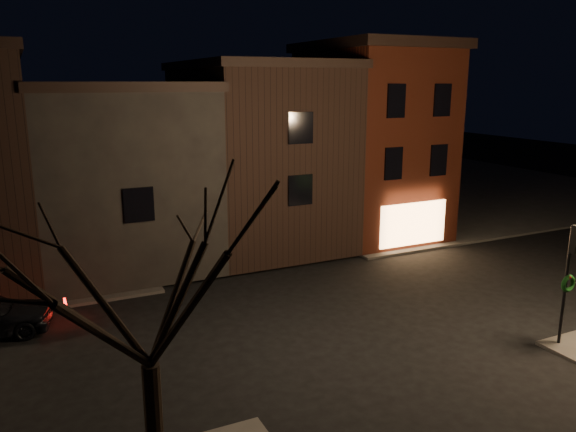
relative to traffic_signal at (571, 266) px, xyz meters
name	(u,v)px	position (x,y,z in m)	size (l,w,h in m)	color
ground	(330,316)	(-5.60, 5.51, -2.81)	(120.00, 120.00, 0.00)	black
sidewalk_far_right	(419,185)	(14.40, 25.51, -2.75)	(30.00, 30.00, 0.12)	#2D2B28
corner_building	(372,139)	(2.40, 14.98, 2.59)	(6.50, 8.50, 10.50)	#4A190D
row_building_a	(257,153)	(-4.10, 16.01, 2.03)	(7.30, 10.30, 9.40)	black
row_building_b	(117,172)	(-11.35, 16.01, 1.53)	(7.80, 10.30, 8.40)	black
traffic_signal	(571,266)	(0.00, 0.00, 0.00)	(0.58, 0.38, 4.05)	black
bare_tree_left	(144,257)	(-13.60, -1.49, 2.63)	(5.60, 5.60, 7.50)	black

